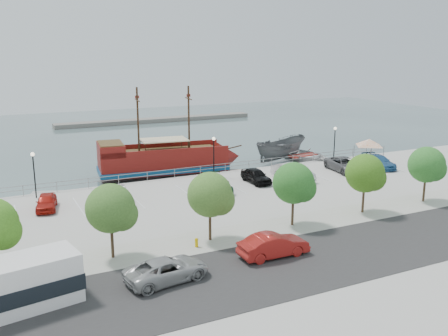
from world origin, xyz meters
name	(u,v)px	position (x,y,z in m)	size (l,w,h in m)	color
ground	(242,201)	(0.00, 0.00, -1.00)	(160.00, 160.00, 0.00)	#3F4F51
land_slab	(409,289)	(0.00, -21.00, -0.60)	(100.00, 58.00, 1.20)	#B3AFA8
street	(354,250)	(0.00, -16.00, 0.01)	(100.00, 8.00, 0.04)	#2B2929
sidewalk	(303,223)	(0.00, -10.00, 0.01)	(100.00, 4.00, 0.05)	#A09E8F
seawall_railing	(209,169)	(0.00, 7.80, 0.53)	(50.00, 0.06, 1.00)	gray
far_shore	(157,120)	(10.00, 55.00, -0.60)	(40.00, 3.00, 0.80)	slate
pirate_ship	(173,160)	(-2.25, 12.76, 0.79)	(17.17, 6.60, 10.71)	maroon
patrol_boat	(281,151)	(12.44, 12.77, 0.52)	(2.95, 7.85, 3.04)	#595A5D
speedboat	(304,158)	(14.72, 10.83, -0.18)	(5.65, 7.91, 1.64)	silver
dock_west	(67,195)	(-14.94, 9.20, -0.80)	(6.95, 1.99, 0.40)	#979693
dock_mid	(258,171)	(7.08, 9.20, -0.81)	(6.71, 1.92, 0.38)	gray
dock_east	(317,164)	(15.61, 9.20, -0.80)	(7.12, 2.03, 0.41)	gray
canopy_tent	(370,139)	(19.56, 4.44, 2.87)	(4.68, 4.68, 3.30)	slate
street_van	(167,270)	(-12.96, -14.73, 0.70)	(2.34, 5.07, 1.41)	#A0A0A0
street_sedan	(274,245)	(-5.45, -14.45, 0.79)	(1.66, 4.77, 1.57)	#A31C18
shuttle_bus	(3,289)	(-21.74, -14.50, 1.32)	(8.11, 4.05, 2.73)	white
fire_hydrant	(196,242)	(-9.40, -10.80, 0.38)	(0.24, 0.24, 0.69)	#E0B103
lamp_post_left	(34,167)	(-18.00, 6.50, 2.94)	(0.36, 0.36, 4.28)	black
lamp_post_mid	(214,150)	(0.00, 6.50, 2.94)	(0.36, 0.36, 4.28)	black
lamp_post_right	(335,138)	(16.00, 6.50, 2.94)	(0.36, 0.36, 4.28)	black
tree_b	(113,210)	(-14.85, -10.07, 3.30)	(3.30, 3.20, 5.00)	#473321
tree_c	(212,196)	(-7.85, -10.07, 3.30)	(3.30, 3.20, 5.00)	#473321
tree_d	(296,184)	(-0.85, -10.07, 3.30)	(3.30, 3.20, 5.00)	#473321
tree_e	(367,174)	(6.15, -10.07, 3.30)	(3.30, 3.20, 5.00)	#473321
tree_f	(428,166)	(13.15, -10.07, 3.30)	(3.30, 3.20, 5.00)	#473321
parked_car_a	(46,202)	(-17.57, 2.53, 0.68)	(1.60, 3.96, 1.35)	#AE1910
parked_car_b	(117,195)	(-11.69, 1.65, 0.73)	(1.54, 4.41, 1.45)	#BCBCBD
parked_car_d	(218,184)	(-2.06, 1.22, 0.71)	(2.00, 4.91, 1.42)	#244C32
parked_car_e	(256,176)	(2.77, 2.26, 0.74)	(1.74, 4.32, 1.47)	black
parked_car_f	(293,172)	(6.82, 1.58, 0.83)	(1.76, 5.06, 1.67)	silver
parked_car_g	(345,165)	(14.04, 2.07, 0.78)	(2.59, 5.62, 1.56)	#5E5E60
parked_car_h	(379,162)	(18.77, 1.76, 0.71)	(2.00, 4.93, 1.43)	#295D91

